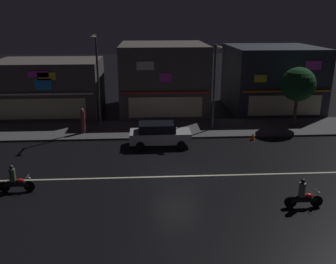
# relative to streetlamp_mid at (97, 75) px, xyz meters

# --- Properties ---
(ground_plane) EXTENTS (140.00, 140.00, 0.00)m
(ground_plane) POSITION_rel_streetlamp_mid_xyz_m (5.41, -9.14, -4.52)
(ground_plane) COLOR black
(lane_divider_stripe) EXTENTS (33.60, 0.16, 0.01)m
(lane_divider_stripe) POSITION_rel_streetlamp_mid_xyz_m (5.41, -9.14, -4.52)
(lane_divider_stripe) COLOR beige
(lane_divider_stripe) RESTS_ON ground
(sidewalk_far) EXTENTS (35.37, 4.78, 0.14)m
(sidewalk_far) POSITION_rel_streetlamp_mid_xyz_m (5.41, -0.13, -4.45)
(sidewalk_far) COLOR #4C4C4F
(sidewalk_far) RESTS_ON ground
(storefront_left_block) EXTENTS (8.22, 8.34, 6.11)m
(storefront_left_block) POSITION_rel_streetlamp_mid_xyz_m (16.02, 6.34, -1.47)
(storefront_left_block) COLOR #2D333D
(storefront_left_block) RESTS_ON ground
(storefront_center_block) EXTENTS (9.37, 6.68, 5.04)m
(storefront_center_block) POSITION_rel_streetlamp_mid_xyz_m (-5.20, 5.51, -2.00)
(storefront_center_block) COLOR #56514C
(storefront_center_block) RESTS_ON ground
(storefront_right_block) EXTENTS (8.03, 8.81, 6.38)m
(storefront_right_block) POSITION_rel_streetlamp_mid_xyz_m (5.41, 6.58, -1.33)
(storefront_right_block) COLOR #56514C
(storefront_right_block) RESTS_ON ground
(streetlamp_mid) EXTENTS (0.44, 1.64, 7.47)m
(streetlamp_mid) POSITION_rel_streetlamp_mid_xyz_m (0.00, 0.00, 0.00)
(streetlamp_mid) COLOR #47494C
(streetlamp_mid) RESTS_ON sidewalk_far
(streetlamp_east) EXTENTS (0.44, 1.64, 6.74)m
(streetlamp_east) POSITION_rel_streetlamp_mid_xyz_m (9.07, -0.79, -0.38)
(streetlamp_east) COLOR #47494C
(streetlamp_east) RESTS_ON sidewalk_far
(pedestrian_on_sidewalk) EXTENTS (0.33, 0.33, 1.98)m
(pedestrian_on_sidewalk) POSITION_rel_streetlamp_mid_xyz_m (-1.20, -0.97, -3.45)
(pedestrian_on_sidewalk) COLOR brown
(pedestrian_on_sidewalk) RESTS_ON sidewalk_far
(street_tree) EXTENTS (2.74, 2.74, 4.87)m
(street_tree) POSITION_rel_streetlamp_mid_xyz_m (15.98, -0.14, -0.90)
(street_tree) COLOR #473323
(street_tree) RESTS_ON sidewalk_far
(parked_car_near_kerb) EXTENTS (4.30, 1.98, 1.67)m
(parked_car_near_kerb) POSITION_rel_streetlamp_mid_xyz_m (4.65, -3.85, -3.65)
(parked_car_near_kerb) COLOR silver
(parked_car_near_kerb) RESTS_ON ground
(motorcycle_lead) EXTENTS (1.90, 0.60, 1.52)m
(motorcycle_lead) POSITION_rel_streetlamp_mid_xyz_m (-3.20, -10.50, -3.89)
(motorcycle_lead) COLOR black
(motorcycle_lead) RESTS_ON ground
(motorcycle_following) EXTENTS (1.90, 0.60, 1.52)m
(motorcycle_following) POSITION_rel_streetlamp_mid_xyz_m (11.27, -13.00, -3.89)
(motorcycle_following) COLOR black
(motorcycle_following) RESTS_ON ground
(traffic_cone) EXTENTS (0.36, 0.36, 0.55)m
(traffic_cone) POSITION_rel_streetlamp_mid_xyz_m (11.67, -3.08, -4.25)
(traffic_cone) COLOR orange
(traffic_cone) RESTS_ON ground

